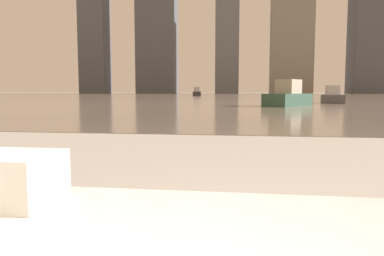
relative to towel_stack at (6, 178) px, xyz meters
name	(u,v)px	position (x,y,z in m)	size (l,w,h in m)	color
towel_stack	(6,178)	(0.00, 0.00, 0.00)	(0.24, 0.20, 0.12)	silver
harbor_water	(243,96)	(0.33, 61.19, -0.62)	(180.00, 110.00, 0.01)	gray
harbor_boat_0	(288,97)	(2.96, 20.38, -0.11)	(3.06, 4.01, 1.45)	#335647
harbor_boat_1	(197,93)	(-7.40, 61.88, -0.10)	(1.80, 4.03, 1.46)	#2D2D33
harbor_boat_3	(332,97)	(6.49, 25.78, -0.19)	(1.29, 3.25, 1.20)	#4C4C51
skyline_tower_0	(94,21)	(-47.98, 117.19, 22.53)	(8.44, 7.26, 46.31)	#4C515B
skyline_tower_1	(157,32)	(-27.22, 117.19, 18.72)	(11.68, 9.78, 38.70)	#4C515B
skyline_tower_2	(228,48)	(-4.85, 117.19, 13.53)	(6.96, 9.36, 28.31)	slate
skyline_tower_3	(292,13)	(14.33, 117.19, 23.45)	(12.21, 9.17, 48.15)	gray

